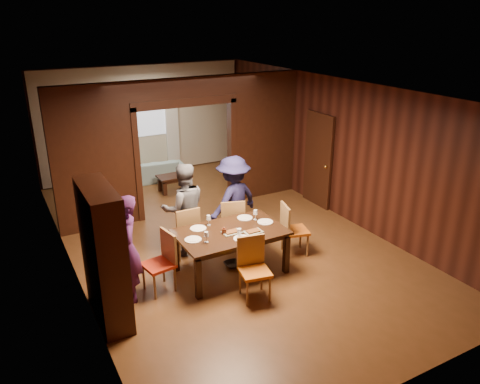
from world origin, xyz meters
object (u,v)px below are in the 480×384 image
dining_table (231,251)px  chair_near (255,270)px  coffee_table (175,183)px  sofa (149,171)px  chair_left (158,263)px  person_purple (127,249)px  chair_far_l (185,231)px  person_navy (233,201)px  person_grey (184,209)px  chair_right (295,229)px  chair_far_r (231,222)px  hutch (104,255)px

dining_table → chair_near: (-0.04, -0.87, 0.10)m
coffee_table → sofa: bearing=106.4°
chair_left → chair_near: 1.51m
person_purple → chair_far_l: person_purple is taller
person_navy → chair_near: size_ratio=1.77×
person_purple → person_grey: size_ratio=0.99×
chair_far_l → coffee_table: bearing=-107.4°
person_purple → chair_right: size_ratio=1.73×
person_purple → person_navy: 2.43m
person_navy → chair_far_r: bearing=26.9°
person_navy → sofa: size_ratio=0.94×
person_grey → chair_right: person_grey is taller
person_purple → sofa: 5.45m
person_grey → chair_right: size_ratio=1.75×
chair_left → chair_far_l: (0.80, 0.87, 0.00)m
chair_left → chair_right: 2.58m
chair_far_l → chair_far_r: same height
chair_far_l → hutch: 2.10m
dining_table → person_grey: bearing=110.9°
chair_left → dining_table: bearing=78.6°
chair_near → coffee_table: bearing=94.0°
chair_right → coffee_table: bearing=25.5°
chair_far_l → chair_far_r: size_ratio=1.00×
person_grey → chair_left: size_ratio=1.75×
sofa → chair_near: 5.96m
sofa → hutch: hutch is taller
chair_right → chair_near: 1.62m
person_grey → chair_far_r: bearing=175.6°
chair_right → dining_table: bearing=105.6°
chair_left → chair_right: same height
chair_far_l → chair_right: bearing=153.9°
chair_right → chair_far_r: bearing=61.7°
person_navy → chair_left: (-1.80, -0.89, -0.37)m
person_grey → chair_right: bearing=158.2°
chair_far_l → hutch: hutch is taller
coffee_table → person_grey: bearing=-107.7°
person_purple → chair_far_r: person_purple is taller
coffee_table → chair_near: size_ratio=0.82×
chair_left → hutch: (-0.86, -0.30, 0.52)m
chair_near → hutch: size_ratio=0.48×
sofa → chair_far_r: 4.26m
person_purple → hutch: bearing=-44.8°
chair_far_r → person_grey: bearing=5.1°
coffee_table → person_purple: bearing=-119.6°
coffee_table → chair_far_l: bearing=-108.0°
person_purple → sofa: person_purple is taller
person_purple → chair_left: (0.46, -0.00, -0.36)m
chair_far_r → person_navy: bearing=-117.6°
person_navy → chair_left: 2.05m
chair_far_l → chair_near: size_ratio=1.00×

